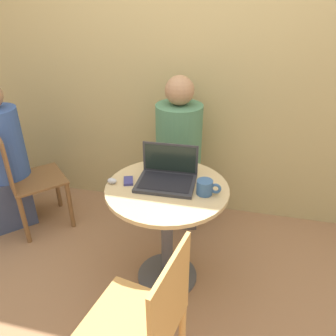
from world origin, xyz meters
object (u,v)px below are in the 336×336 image
Objects in this scene: chair_empty at (145,325)px; person_seated at (179,164)px; laptop at (167,176)px; cell_phone at (128,181)px.

person_seated is at bearing 95.74° from chair_empty.
chair_empty is at bearing -83.70° from laptop.
cell_phone is 0.09× the size of person_seated.
laptop is 0.84m from chair_empty.
person_seated reaches higher than chair_empty.
cell_phone is 0.12× the size of chair_empty.
person_seated reaches higher than cell_phone.
chair_empty is 0.71× the size of person_seated.
chair_empty is at bearing -66.28° from cell_phone.
person_seated is at bearing 76.22° from cell_phone.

